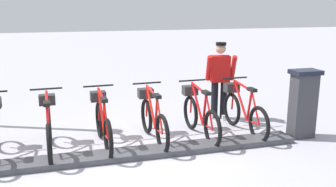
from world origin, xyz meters
name	(u,v)px	position (x,y,z in m)	size (l,w,h in m)	color
ground_plane	(121,158)	(0.00, 0.00, 0.00)	(60.00, 60.00, 0.00)	#B0ADB6
dock_rail_base	(120,155)	(0.00, 0.00, 0.05)	(0.44, 6.19, 0.10)	#47474C
payment_kiosk	(303,103)	(0.05, -3.41, 0.67)	(0.36, 0.52, 1.28)	#38383D
bike_docked_0	(243,111)	(0.62, -2.49, 0.43)	(1.72, 0.54, 1.02)	black
bike_docked_1	(199,114)	(0.62, -1.59, 0.43)	(1.72, 0.54, 1.02)	black
bike_docked_2	(153,118)	(0.62, -0.70, 0.43)	(1.72, 0.54, 1.02)	black
bike_docked_3	(103,122)	(0.62, 0.20, 0.43)	(1.72, 0.54, 1.02)	black
bike_docked_4	(49,127)	(0.62, 1.10, 0.43)	(1.72, 0.54, 1.02)	black
worker_near_rack	(220,78)	(1.57, -2.41, 0.91)	(0.56, 0.68, 1.66)	white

